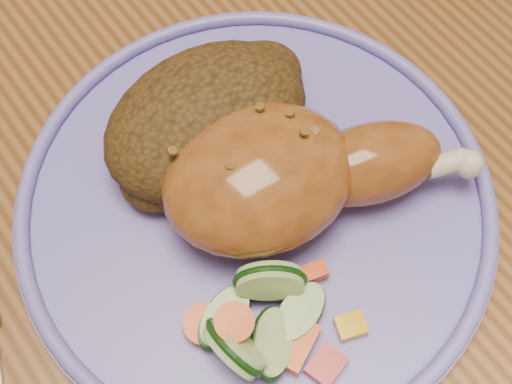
% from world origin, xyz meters
% --- Properties ---
extents(ground, '(4.00, 4.00, 0.00)m').
position_xyz_m(ground, '(0.00, 0.00, 0.00)').
color(ground, '#55341D').
rests_on(ground, ground).
extents(dining_table, '(0.90, 1.40, 0.75)m').
position_xyz_m(dining_table, '(0.00, 0.00, 0.67)').
color(dining_table, brown).
rests_on(dining_table, ground).
extents(plate, '(0.30, 0.30, 0.01)m').
position_xyz_m(plate, '(-0.01, -0.09, 0.76)').
color(plate, '#6B61BF').
rests_on(plate, dining_table).
extents(plate_rim, '(0.30, 0.30, 0.01)m').
position_xyz_m(plate_rim, '(-0.01, -0.09, 0.77)').
color(plate_rim, '#6B61BF').
rests_on(plate_rim, plate).
extents(chicken_leg, '(0.19, 0.14, 0.06)m').
position_xyz_m(chicken_leg, '(0.00, -0.10, 0.79)').
color(chicken_leg, '#93521E').
rests_on(chicken_leg, plate).
extents(rice_pilaf, '(0.15, 0.10, 0.06)m').
position_xyz_m(rice_pilaf, '(-0.01, -0.04, 0.79)').
color(rice_pilaf, '#473011').
rests_on(rice_pilaf, plate).
extents(vegetable_pile, '(0.09, 0.09, 0.04)m').
position_xyz_m(vegetable_pile, '(-0.06, -0.16, 0.77)').
color(vegetable_pile, '#A50A05').
rests_on(vegetable_pile, plate).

